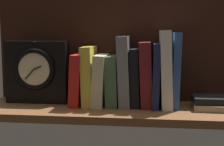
% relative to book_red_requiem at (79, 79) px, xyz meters
% --- Properties ---
extents(ground_plane, '(0.95, 0.27, 0.03)m').
position_rel_book_red_requiem_xyz_m(ground_plane, '(0.15, -0.04, -0.10)').
color(ground_plane, brown).
extents(back_panel, '(0.95, 0.01, 0.41)m').
position_rel_book_red_requiem_xyz_m(back_panel, '(0.15, 0.09, 0.12)').
color(back_panel, black).
rests_on(back_panel, ground_plane).
extents(book_red_requiem, '(0.04, 0.16, 0.18)m').
position_rel_book_red_requiem_xyz_m(book_red_requiem, '(0.00, 0.00, 0.00)').
color(book_red_requiem, red).
rests_on(book_red_requiem, ground_plane).
extents(book_yellow_seinlanguage, '(0.04, 0.15, 0.20)m').
position_rel_book_red_requiem_xyz_m(book_yellow_seinlanguage, '(0.04, 0.00, 0.01)').
color(book_yellow_seinlanguage, gold).
rests_on(book_yellow_seinlanguage, ground_plane).
extents(book_cream_twain, '(0.05, 0.16, 0.18)m').
position_rel_book_red_requiem_xyz_m(book_cream_twain, '(0.08, 0.00, -0.00)').
color(book_cream_twain, beige).
rests_on(book_cream_twain, ground_plane).
extents(book_green_romantic, '(0.04, 0.13, 0.17)m').
position_rel_book_red_requiem_xyz_m(book_green_romantic, '(0.12, 0.00, -0.00)').
color(book_green_romantic, '#476B44').
rests_on(book_green_romantic, ground_plane).
extents(book_gray_chess, '(0.05, 0.14, 0.24)m').
position_rel_book_red_requiem_xyz_m(book_gray_chess, '(0.16, 0.00, 0.03)').
color(book_gray_chess, gray).
rests_on(book_gray_chess, ground_plane).
extents(book_black_skeptic, '(0.04, 0.13, 0.20)m').
position_rel_book_red_requiem_xyz_m(book_black_skeptic, '(0.20, 0.00, 0.01)').
color(book_black_skeptic, black).
rests_on(book_black_skeptic, ground_plane).
extents(book_maroon_dawkins, '(0.05, 0.15, 0.22)m').
position_rel_book_red_requiem_xyz_m(book_maroon_dawkins, '(0.23, 0.00, 0.02)').
color(book_maroon_dawkins, maroon).
rests_on(book_maroon_dawkins, ground_plane).
extents(book_navy_bierce, '(0.03, 0.16, 0.21)m').
position_rel_book_red_requiem_xyz_m(book_navy_bierce, '(0.27, 0.00, 0.02)').
color(book_navy_bierce, '#192147').
rests_on(book_navy_bierce, ground_plane).
extents(book_white_catcher, '(0.05, 0.17, 0.26)m').
position_rel_book_red_requiem_xyz_m(book_white_catcher, '(0.30, 0.00, 0.04)').
color(book_white_catcher, silver).
rests_on(book_white_catcher, ground_plane).
extents(book_blue_modern, '(0.03, 0.13, 0.25)m').
position_rel_book_red_requiem_xyz_m(book_blue_modern, '(0.33, 0.00, 0.04)').
color(book_blue_modern, '#2D4C8E').
rests_on(book_blue_modern, ground_plane).
extents(framed_clock, '(0.22, 0.07, 0.22)m').
position_rel_book_red_requiem_xyz_m(framed_clock, '(-0.15, 0.00, 0.02)').
color(framed_clock, black).
rests_on(framed_clock, ground_plane).
extents(book_stack_side, '(0.18, 0.13, 0.04)m').
position_rel_book_red_requiem_xyz_m(book_stack_side, '(0.48, -0.03, -0.07)').
color(book_stack_side, '#9E8966').
rests_on(book_stack_side, ground_plane).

